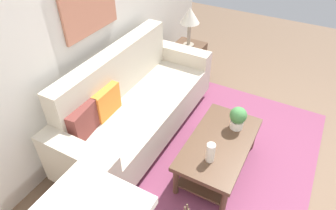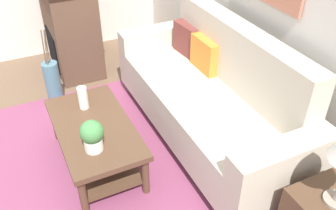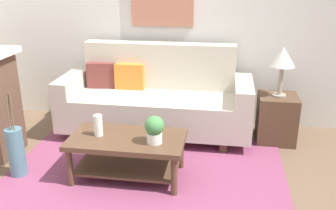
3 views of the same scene
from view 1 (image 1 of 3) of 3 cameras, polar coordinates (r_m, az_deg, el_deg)
The scene contains 11 objects.
ground_plane at distance 3.43m, azimuth 17.83°, elevation -12.85°, with size 8.99×8.99×0.00m, color brown.
wall_back at distance 3.35m, azimuth -14.60°, elevation 15.88°, with size 4.99×0.10×2.70m, color silver.
area_rug at distance 3.47m, azimuth 9.87°, elevation -10.09°, with size 2.76×2.01×0.01m, color #843D5B.
couch at distance 3.47m, azimuth -6.27°, elevation -0.01°, with size 2.27×0.84×1.08m.
throw_pillow_maroon at distance 2.97m, azimuth -16.20°, elevation -3.08°, with size 0.36×0.12×0.32m, color brown.
throw_pillow_orange at distance 3.16m, azimuth -12.02°, elevation 0.64°, with size 0.36×0.12×0.32m, color orange.
coffee_table at distance 3.14m, azimuth 9.87°, elevation -8.47°, with size 1.10×0.60×0.43m.
tabletop_vase at distance 2.80m, azimuth 8.28°, elevation -9.16°, with size 0.08×0.08×0.21m, color white.
potted_plant_tabletop at distance 3.15m, azimuth 13.48°, elevation -2.37°, with size 0.18×0.18×0.26m.
side_table at distance 4.58m, azimuth 3.86°, elevation 8.44°, with size 0.44×0.44×0.56m, color #513826.
table_lamp at distance 4.26m, azimuth 4.29°, elevation 16.74°, with size 0.28×0.28×0.57m.
Camera 1 is at (-2.25, -0.06, 2.60)m, focal length 31.22 mm.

